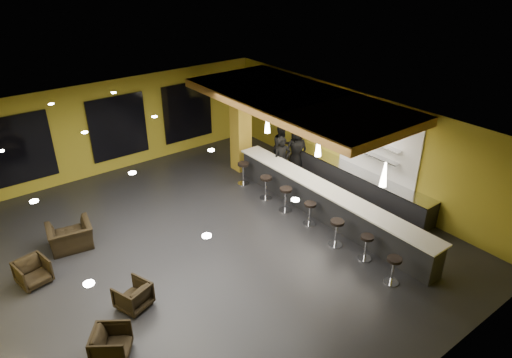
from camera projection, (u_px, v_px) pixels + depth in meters
floor at (213, 245)px, 13.45m from camera, size 12.00×13.00×0.10m
ceiling at (207, 130)px, 11.80m from camera, size 12.00×13.00×0.10m
wall_back at (117, 125)px, 17.25m from camera, size 12.00×0.10×3.50m
wall_front at (410, 333)px, 8.00m from camera, size 12.00×0.10×3.50m
wall_right at (357, 140)px, 15.90m from camera, size 0.10×13.00×3.50m
wood_soffit at (296, 100)px, 14.76m from camera, size 3.60×8.00×0.28m
window_left at (19, 150)px, 15.30m from camera, size 2.20×0.06×2.40m
window_center at (118, 127)px, 17.19m from camera, size 2.20×0.06×2.40m
window_right at (188, 112)px, 18.82m from camera, size 2.20×0.06×2.40m
tile_backsplash at (379, 143)px, 15.03m from camera, size 0.06×3.20×2.40m
bar_counter at (326, 204)px, 14.47m from camera, size 0.60×8.00×1.00m
bar_top at (327, 190)px, 14.23m from camera, size 0.78×8.10×0.05m
prep_counter at (356, 182)px, 15.94m from camera, size 0.70×6.00×0.86m
prep_top at (357, 171)px, 15.73m from camera, size 0.72×6.00×0.03m
wall_shelf_lower at (379, 157)px, 15.00m from camera, size 0.30×1.50×0.03m
wall_shelf_upper at (381, 145)px, 14.79m from camera, size 0.30×1.50×0.03m
column at (241, 126)px, 17.14m from camera, size 0.60×0.60×3.50m
pendant_0 at (384, 174)px, 12.21m from camera, size 0.20×0.20×0.70m
pendant_1 at (318, 145)px, 13.98m from camera, size 0.20×0.20×0.70m
pendant_2 at (267, 123)px, 15.74m from camera, size 0.20×0.20×0.70m
staff_a at (282, 160)px, 16.50m from camera, size 0.76×0.64×1.77m
staff_b at (282, 147)px, 17.48m from camera, size 0.98×0.81×1.83m
staff_c at (296, 150)px, 17.29m from camera, size 1.03×0.86×1.80m
armchair_a at (111, 344)px, 9.59m from camera, size 1.06×1.05×0.70m
armchair_b at (133, 296)px, 10.93m from camera, size 0.93×0.94×0.67m
armchair_c at (33, 272)px, 11.70m from camera, size 0.87×0.88×0.69m
armchair_d at (70, 236)px, 13.06m from camera, size 1.33×1.21×0.77m
bar_stool_0 at (393, 267)px, 11.63m from camera, size 0.40×0.40×0.79m
bar_stool_1 at (366, 244)px, 12.54m from camera, size 0.39×0.39×0.76m
bar_stool_2 at (337, 230)px, 13.11m from camera, size 0.42×0.42×0.83m
bar_stool_3 at (310, 211)px, 14.12m from camera, size 0.39×0.39×0.76m
bar_stool_4 at (286, 197)px, 14.83m from camera, size 0.43×0.43×0.84m
bar_stool_5 at (266, 185)px, 15.56m from camera, size 0.42×0.42×0.83m
bar_stool_6 at (243, 171)px, 16.52m from camera, size 0.43×0.43×0.85m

